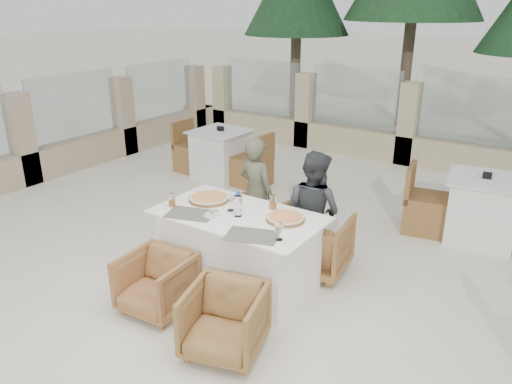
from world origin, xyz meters
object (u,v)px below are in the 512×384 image
Objects in this scene: bg_table_b at (481,209)px; diner_left at (256,194)px; dining_table at (239,250)px; olive_dish at (212,214)px; armchair_near_right at (225,321)px; beer_glass_left at (172,200)px; bg_table_a at (221,154)px; armchair_far_right at (316,244)px; wine_glass_corner at (279,230)px; armchair_near_left at (156,283)px; diner_right at (313,212)px; beer_glass_right at (273,202)px; armchair_far_left at (257,221)px; pizza_right at (285,218)px; water_bottle at (238,204)px; pizza_left at (209,198)px; wine_glass_centre at (230,202)px.

diner_left is at bearing -151.88° from bg_table_b.
olive_dish is (-0.18, -0.17, 0.41)m from dining_table.
beer_glass_left is at bearing 133.69° from armchair_near_right.
bg_table_a is 3.89m from bg_table_b.
dining_table is 2.60× the size of armchair_near_right.
armchair_far_right is (0.48, 0.69, -0.08)m from dining_table.
armchair_near_left is (-0.98, -0.51, -0.59)m from wine_glass_corner.
diner_right is (-0.06, 1.58, 0.37)m from armchair_near_right.
beer_glass_right reaches higher than olive_dish.
beer_glass_right reaches higher than armchair_far_left.
pizza_right is 0.53× the size of armchair_far_right.
diner_right is (0.41, 0.73, -0.25)m from water_bottle.
olive_dish is at bearing 67.35° from armchair_near_left.
pizza_right is 1.13m from armchair_near_right.
bg_table_a is (-1.70, 2.36, -0.41)m from pizza_left.
armchair_far_left is at bearing 131.25° from wine_glass_corner.
olive_dish is 0.18× the size of armchair_near_left.
armchair_far_right is at bearing 52.55° from olive_dish.
wine_glass_centre is 0.11× the size of bg_table_b.
water_bottle is at bearing 34.50° from olive_dish.
water_bottle is 0.40× the size of armchair_near_right.
armchair_far_left is (0.08, 0.75, -0.51)m from pizza_left.
diner_right reaches higher than olive_dish.
pizza_right is at bearing -40.02° from bg_table_a.
olive_dish is 1.19m from armchair_far_right.
pizza_left is 0.25× the size of bg_table_a.
wine_glass_centre is 1.67× the size of olive_dish.
water_bottle reaches higher than pizza_left.
beer_glass_right reaches higher than pizza_left.
olive_dish is (-0.78, 0.08, -0.07)m from wine_glass_corner.
armchair_far_right is 0.52× the size of diner_left.
wine_glass_corner is at bearing 142.21° from diner_left.
armchair_near_left is at bearing -59.09° from bg_table_a.
wine_glass_centre is (-0.56, -0.10, 0.07)m from pizza_right.
diner_left reaches higher than armchair_far_right.
diner_right is at bearing -17.10° from armchair_far_right.
diner_left is at bearing 131.89° from wine_glass_corner.
armchair_far_right reaches higher than armchair_near_right.
armchair_near_left is at bearing -108.40° from olive_dish.
beer_glass_left reaches higher than armchair_far_right.
pizza_right is at bearing 15.96° from dining_table.
armchair_far_right is 1.09× the size of armchair_near_right.
water_bottle is 1.14m from armchair_near_right.
beer_glass_left is at bearing -149.69° from beer_glass_right.
diner_left is (-0.82, 0.11, 0.34)m from armchair_far_right.
bg_table_b is (2.19, 2.30, -0.41)m from pizza_left.
armchair_far_right reaches higher than armchair_far_left.
olive_dish is 0.18× the size of armchair_far_left.
armchair_far_right is at bearing 178.31° from armchair_far_left.
dining_table reaches higher than armchair_near_left.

